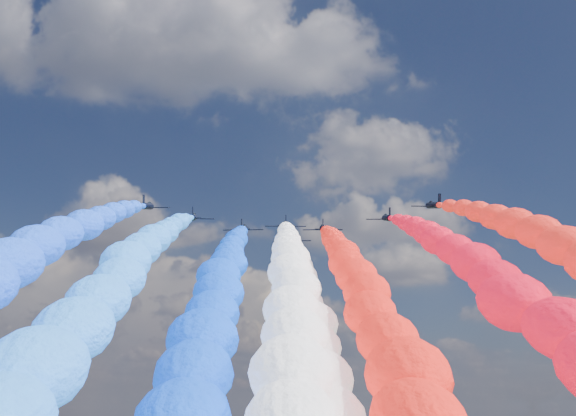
{
  "coord_description": "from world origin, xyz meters",
  "views": [
    {
      "loc": [
        -2.24,
        -133.04,
        66.05
      ],
      "look_at": [
        0.0,
        4.0,
        103.61
      ],
      "focal_mm": 45.45,
      "sensor_mm": 36.0,
      "label": 1
    }
  ],
  "objects": [
    {
      "name": "trail_6",
      "position": [
        19.33,
        -50.12,
        80.93
      ],
      "size": [
        6.76,
        105.49,
        45.71
      ],
      "primitive_type": null,
      "color": "red"
    },
    {
      "name": "trail_7",
      "position": [
        26.47,
        -59.5,
        80.93
      ],
      "size": [
        6.76,
        105.49,
        45.71
      ],
      "primitive_type": null,
      "color": "red"
    },
    {
      "name": "jet_2",
      "position": [
        -8.97,
        12.88,
        101.61
      ],
      "size": [
        8.82,
        11.67,
        5.17
      ],
      "primitive_type": null,
      "rotation": [
        0.26,
        0.0,
        -0.06
      ],
      "color": "black"
    },
    {
      "name": "jet_5",
      "position": [
        7.27,
        12.53,
        101.61
      ],
      "size": [
        8.64,
        11.54,
        5.17
      ],
      "primitive_type": null,
      "rotation": [
        0.26,
        0.0,
        -0.04
      ],
      "color": "black"
    },
    {
      "name": "jet_6",
      "position": [
        19.33,
        3.72,
        101.61
      ],
      "size": [
        8.45,
        11.41,
        5.17
      ],
      "primitive_type": null,
      "rotation": [
        0.26,
        0.0,
        -0.03
      ],
      "color": "black"
    },
    {
      "name": "jet_4",
      "position": [
        1.25,
        22.82,
        101.61
      ],
      "size": [
        8.58,
        11.49,
        5.17
      ],
      "primitive_type": null,
      "rotation": [
        0.26,
        0.0,
        -0.04
      ],
      "color": "black"
    },
    {
      "name": "jet_3",
      "position": [
        -0.43,
        9.71,
        101.61
      ],
      "size": [
        8.25,
        11.26,
        5.17
      ],
      "primitive_type": null,
      "rotation": [
        0.26,
        0.0,
        0.01
      ],
      "color": "black"
    },
    {
      "name": "trail_0",
      "position": [
        -25.92,
        -57.98,
        80.93
      ],
      "size": [
        6.76,
        105.49,
        45.71
      ],
      "primitive_type": null,
      "color": "blue"
    },
    {
      "name": "jet_7",
      "position": [
        26.47,
        -5.66,
        101.61
      ],
      "size": [
        8.69,
        11.58,
        5.17
      ],
      "primitive_type": null,
      "rotation": [
        0.26,
        0.0,
        0.05
      ],
      "color": "black"
    },
    {
      "name": "trail_5",
      "position": [
        7.27,
        -41.31,
        80.93
      ],
      "size": [
        6.76,
        105.49,
        45.71
      ],
      "primitive_type": null,
      "color": "red"
    },
    {
      "name": "jet_1",
      "position": [
        -18.32,
        3.82,
        101.61
      ],
      "size": [
        8.86,
        11.69,
        5.17
      ],
      "primitive_type": null,
      "rotation": [
        0.26,
        0.0,
        0.06
      ],
      "color": "black"
    },
    {
      "name": "jet_0",
      "position": [
        -25.92,
        -4.13,
        101.61
      ],
      "size": [
        8.19,
        11.22,
        5.17
      ],
      "primitive_type": null,
      "rotation": [
        0.26,
        0.0,
        0.0
      ],
      "color": "black"
    },
    {
      "name": "trail_1",
      "position": [
        -18.32,
        -50.03,
        80.93
      ],
      "size": [
        6.76,
        105.49,
        45.71
      ],
      "primitive_type": null,
      "color": "#2A81FF"
    },
    {
      "name": "trail_2",
      "position": [
        -8.97,
        -40.97,
        80.93
      ],
      "size": [
        6.76,
        105.49,
        45.71
      ],
      "primitive_type": null,
      "color": "blue"
    },
    {
      "name": "trail_3",
      "position": [
        -0.43,
        -44.14,
        80.93
      ],
      "size": [
        6.76,
        105.49,
        45.71
      ],
      "primitive_type": null,
      "color": "white"
    },
    {
      "name": "trail_4",
      "position": [
        1.25,
        -31.02,
        80.93
      ],
      "size": [
        6.76,
        105.49,
        45.71
      ],
      "primitive_type": null,
      "color": "white"
    }
  ]
}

